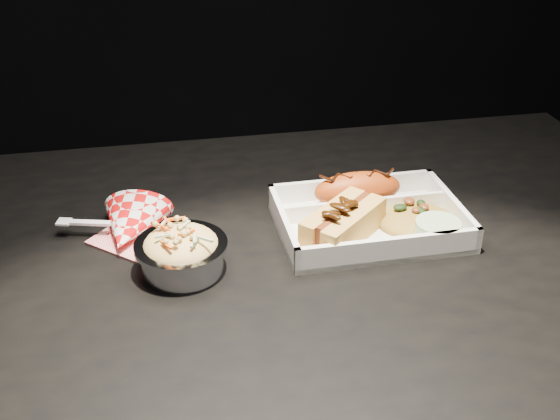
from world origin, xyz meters
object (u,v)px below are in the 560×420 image
object	(u,v)px
dining_table	(284,312)
hotdog	(343,221)
foil_coleslaw_cup	(181,250)
napkin_fork	(129,227)
fried_pastry	(357,189)
food_tray	(368,222)

from	to	relation	value
dining_table	hotdog	size ratio (longest dim) A/B	8.95
foil_coleslaw_cup	napkin_fork	distance (m)	0.11
fried_pastry	food_tray	bearing A→B (deg)	-89.37
food_tray	hotdog	bearing A→B (deg)	-149.23
dining_table	hotdog	distance (m)	0.15
hotdog	fried_pastry	bearing A→B (deg)	19.31
dining_table	food_tray	bearing A→B (deg)	20.05
food_tray	fried_pastry	size ratio (longest dim) A/B	1.97
food_tray	dining_table	bearing A→B (deg)	-160.57
hotdog	napkin_fork	distance (m)	0.29
fried_pastry	napkin_fork	bearing A→B (deg)	-177.27
napkin_fork	fried_pastry	bearing A→B (deg)	17.84
dining_table	foil_coleslaw_cup	size ratio (longest dim) A/B	10.30
food_tray	hotdog	size ratio (longest dim) A/B	1.88
food_tray	napkin_fork	size ratio (longest dim) A/B	1.41
food_tray	napkin_fork	distance (m)	0.33
dining_table	fried_pastry	distance (m)	0.21
dining_table	hotdog	xyz separation A→B (m)	(0.08, 0.02, 0.12)
fried_pastry	hotdog	distance (m)	0.09
food_tray	foil_coleslaw_cup	size ratio (longest dim) A/B	2.16
fried_pastry	foil_coleslaw_cup	world-z (taller)	foil_coleslaw_cup
food_tray	foil_coleslaw_cup	bearing A→B (deg)	-168.88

